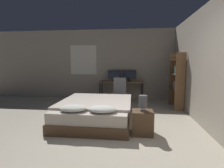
{
  "coord_description": "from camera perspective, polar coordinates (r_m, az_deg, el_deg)",
  "views": [
    {
      "loc": [
        0.34,
        -2.86,
        1.45
      ],
      "look_at": [
        -0.31,
        2.64,
        0.75
      ],
      "focal_mm": 28.0,
      "sensor_mm": 36.0,
      "label": 1
    }
  ],
  "objects": [
    {
      "name": "ground_plane",
      "position": [
        3.22,
        -0.08,
        -19.49
      ],
      "size": [
        20.0,
        20.0,
        0.0
      ],
      "primitive_type": "plane",
      "color": "#B2A893"
    },
    {
      "name": "wall_back",
      "position": [
        6.87,
        3.72,
        6.36
      ],
      "size": [
        12.0,
        0.08,
        2.7
      ],
      "color": "#9E9384",
      "rests_on": "ground_plane"
    },
    {
      "name": "wall_side_right",
      "position": [
        4.64,
        26.75,
        5.21
      ],
      "size": [
        0.06,
        12.0,
        2.7
      ],
      "color": "#9E9384",
      "rests_on": "ground_plane"
    },
    {
      "name": "bed",
      "position": [
        4.35,
        -5.39,
        -8.77
      ],
      "size": [
        1.71,
        2.05,
        0.58
      ],
      "color": "brown",
      "rests_on": "ground_plane"
    },
    {
      "name": "nightstand",
      "position": [
        3.64,
        9.93,
        -12.26
      ],
      "size": [
        0.41,
        0.38,
        0.48
      ],
      "color": "brown",
      "rests_on": "ground_plane"
    },
    {
      "name": "bedside_lamp",
      "position": [
        3.53,
        10.08,
        -5.75
      ],
      "size": [
        0.17,
        0.17,
        0.31
      ],
      "color": "gray",
      "rests_on": "nightstand"
    },
    {
      "name": "desk",
      "position": [
        6.56,
        3.11,
        0.13
      ],
      "size": [
        1.67,
        0.59,
        0.73
      ],
      "color": "#846042",
      "rests_on": "ground_plane"
    },
    {
      "name": "monitor_left",
      "position": [
        6.75,
        0.78,
        3.05
      ],
      "size": [
        0.5,
        0.16,
        0.4
      ],
      "color": "black",
      "rests_on": "desk"
    },
    {
      "name": "monitor_right",
      "position": [
        6.71,
        5.7,
        2.99
      ],
      "size": [
        0.5,
        0.16,
        0.4
      ],
      "color": "black",
      "rests_on": "desk"
    },
    {
      "name": "keyboard",
      "position": [
        6.36,
        3.01,
        0.76
      ],
      "size": [
        0.36,
        0.13,
        0.02
      ],
      "color": "black",
      "rests_on": "desk"
    },
    {
      "name": "computer_mouse",
      "position": [
        6.35,
        5.46,
        0.81
      ],
      "size": [
        0.07,
        0.05,
        0.04
      ],
      "color": "black",
      "rests_on": "desk"
    },
    {
      "name": "office_chair",
      "position": [
        5.88,
        2.65,
        -3.29
      ],
      "size": [
        0.52,
        0.52,
        0.95
      ],
      "color": "black",
      "rests_on": "ground_plane"
    },
    {
      "name": "bookshelf",
      "position": [
        5.77,
        20.62,
        1.7
      ],
      "size": [
        0.28,
        0.84,
        1.73
      ],
      "color": "brown",
      "rests_on": "ground_plane"
    }
  ]
}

